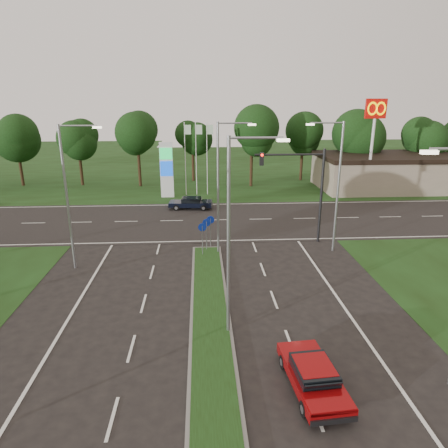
{
  "coord_description": "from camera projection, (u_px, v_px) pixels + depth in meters",
  "views": [
    {
      "loc": [
        -0.35,
        -10.15,
        10.4
      ],
      "look_at": [
        1.19,
        15.82,
        2.2
      ],
      "focal_mm": 32.0,
      "sensor_mm": 36.0,
      "label": 1
    }
  ],
  "objects": [
    {
      "name": "median_kerb",
      "position": [
        212.0,
        359.0,
        16.6
      ],
      "size": [
        2.0,
        26.0,
        0.12
      ],
      "primitive_type": "cube",
      "color": "slate",
      "rests_on": "ground"
    },
    {
      "name": "ground",
      "position": [
        216.0,
        437.0,
        12.81
      ],
      "size": [
        160.0,
        160.0,
        0.0
      ],
      "primitive_type": "plane",
      "color": "black",
      "rests_on": "ground"
    },
    {
      "name": "streetlight_median_near",
      "position": [
        233.0,
        229.0,
        17.05
      ],
      "size": [
        2.53,
        0.22,
        9.0
      ],
      "color": "gray",
      "rests_on": "ground"
    },
    {
      "name": "treeline_far",
      "position": [
        203.0,
        129.0,
        48.78
      ],
      "size": [
        6.0,
        6.0,
        9.9
      ],
      "color": "black",
      "rests_on": "ground"
    },
    {
      "name": "commercial_building",
      "position": [
        387.0,
        172.0,
        47.73
      ],
      "size": [
        16.0,
        9.0,
        4.0
      ],
      "primitive_type": "cube",
      "color": "gray",
      "rests_on": "ground"
    },
    {
      "name": "streetlight_median_far",
      "position": [
        221.0,
        182.0,
        26.57
      ],
      "size": [
        2.53,
        0.22,
        9.0
      ],
      "color": "gray",
      "rests_on": "ground"
    },
    {
      "name": "traffic_signal",
      "position": [
        305.0,
        181.0,
        28.95
      ],
      "size": [
        5.1,
        0.42,
        7.0
      ],
      "color": "black",
      "rests_on": "ground"
    },
    {
      "name": "cross_road",
      "position": [
        205.0,
        220.0,
        35.66
      ],
      "size": [
        160.0,
        12.0,
        0.02
      ],
      "primitive_type": "cube",
      "color": "black",
      "rests_on": "ground"
    },
    {
      "name": "streetlight_right_far",
      "position": [
        336.0,
        181.0,
        27.02
      ],
      "size": [
        2.53,
        0.22,
        9.0
      ],
      "rotation": [
        0.0,
        0.0,
        3.14
      ],
      "color": "gray",
      "rests_on": "ground"
    },
    {
      "name": "median_signs",
      "position": [
        207.0,
        228.0,
        27.91
      ],
      "size": [
        1.16,
        1.76,
        2.38
      ],
      "color": "gray",
      "rests_on": "ground"
    },
    {
      "name": "gas_pylon",
      "position": [
        169.0,
        168.0,
        43.1
      ],
      "size": [
        5.8,
        1.26,
        8.0
      ],
      "color": "silver",
      "rests_on": "ground"
    },
    {
      "name": "mcdonalds_sign",
      "position": [
        374.0,
        123.0,
        41.87
      ],
      "size": [
        2.2,
        0.47,
        10.4
      ],
      "color": "silver",
      "rests_on": "ground"
    },
    {
      "name": "red_sedan",
      "position": [
        313.0,
        375.0,
        14.8
      ],
      "size": [
        1.96,
        4.14,
        1.11
      ],
      "rotation": [
        0.0,
        0.0,
        0.08
      ],
      "color": "maroon",
      "rests_on": "ground"
    },
    {
      "name": "verge_far",
      "position": [
        203.0,
        165.0,
        65.17
      ],
      "size": [
        160.0,
        50.0,
        0.02
      ],
      "primitive_type": "cube",
      "color": "black",
      "rests_on": "ground"
    },
    {
      "name": "streetlight_left_far",
      "position": [
        70.0,
        191.0,
        24.14
      ],
      "size": [
        2.53,
        0.22,
        9.0
      ],
      "color": "gray",
      "rests_on": "ground"
    },
    {
      "name": "navy_sedan",
      "position": [
        191.0,
        203.0,
        39.21
      ],
      "size": [
        4.28,
        2.06,
        1.14
      ],
      "rotation": [
        0.0,
        0.0,
        1.48
      ],
      "color": "black",
      "rests_on": "ground"
    }
  ]
}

